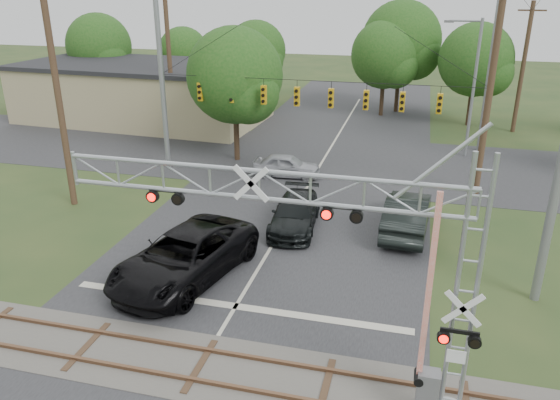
% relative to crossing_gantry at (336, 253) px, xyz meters
% --- Properties ---
extents(road_main, '(14.00, 90.00, 0.02)m').
position_rel_crossing_gantry_xyz_m(road_main, '(-4.17, 8.37, -4.74)').
color(road_main, '#272729').
rests_on(road_main, ground).
extents(road_cross, '(90.00, 12.00, 0.02)m').
position_rel_crossing_gantry_xyz_m(road_cross, '(-4.17, 22.37, -4.74)').
color(road_cross, '#272729').
rests_on(road_cross, ground).
extents(railroad_track, '(90.00, 3.20, 0.17)m').
position_rel_crossing_gantry_xyz_m(railroad_track, '(-4.17, 0.37, -4.72)').
color(railroad_track, '#524D47').
rests_on(railroad_track, ground).
extents(crossing_gantry, '(11.30, 0.98, 7.69)m').
position_rel_crossing_gantry_xyz_m(crossing_gantry, '(0.00, 0.00, 0.00)').
color(crossing_gantry, gray).
rests_on(crossing_gantry, ground).
extents(traffic_signal_span, '(19.34, 0.36, 11.50)m').
position_rel_crossing_gantry_xyz_m(traffic_signal_span, '(-3.32, 18.37, 0.84)').
color(traffic_signal_span, gray).
rests_on(traffic_signal_span, ground).
extents(pickup_black, '(4.84, 7.68, 1.98)m').
position_rel_crossing_gantry_xyz_m(pickup_black, '(-6.82, 5.40, -3.76)').
color(pickup_black, black).
rests_on(pickup_black, ground).
extents(car_dark, '(2.49, 5.32, 1.50)m').
position_rel_crossing_gantry_xyz_m(car_dark, '(-3.62, 11.26, -4.00)').
color(car_dark, black).
rests_on(car_dark, ground).
extents(sedan_silver, '(4.23, 1.93, 1.41)m').
position_rel_crossing_gantry_xyz_m(sedan_silver, '(-5.81, 18.52, -4.04)').
color(sedan_silver, '#9A9CA1').
rests_on(sedan_silver, ground).
extents(suv_dark, '(2.29, 5.74, 1.86)m').
position_rel_crossing_gantry_xyz_m(suv_dark, '(1.67, 12.16, -3.82)').
color(suv_dark, black).
rests_on(suv_dark, ground).
extents(commercial_building, '(21.23, 11.75, 4.83)m').
position_rel_crossing_gantry_xyz_m(commercial_building, '(-21.32, 30.01, -2.32)').
color(commercial_building, tan).
rests_on(commercial_building, ground).
extents(streetlight, '(2.43, 0.25, 9.11)m').
position_rel_crossing_gantry_xyz_m(streetlight, '(4.96, 25.65, 0.35)').
color(streetlight, gray).
rests_on(streetlight, ground).
extents(utility_poles, '(27.91, 26.66, 14.02)m').
position_rel_crossing_gantry_xyz_m(utility_poles, '(-2.15, 20.24, 1.47)').
color(utility_poles, '#422B1E').
rests_on(utility_poles, ground).
extents(treeline, '(54.36, 24.41, 9.85)m').
position_rel_crossing_gantry_xyz_m(treeline, '(-4.09, 33.52, 0.70)').
color(treeline, '#352518').
rests_on(treeline, ground).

